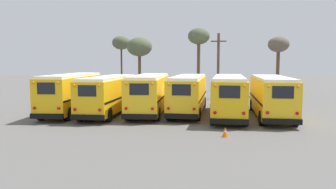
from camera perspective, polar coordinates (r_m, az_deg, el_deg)
name	(u,v)px	position (r m, az deg, el deg)	size (l,w,h in m)	color
ground_plane	(169,113)	(27.61, 0.15, -3.30)	(160.00, 160.00, 0.00)	#5B5956
school_bus_0	(72,92)	(28.73, -16.39, 0.41)	(2.94, 10.09, 3.29)	yellow
school_bus_1	(109,93)	(27.59, -10.18, 0.19)	(2.52, 10.25, 3.13)	yellow
school_bus_2	(149,93)	(27.48, -3.25, 0.34)	(2.93, 10.08, 3.23)	yellow
school_bus_3	(189,93)	(27.67, 3.61, 0.29)	(2.83, 10.18, 3.16)	yellow
school_bus_4	(229,95)	(26.15, 10.52, -0.05)	(2.91, 10.36, 3.21)	yellow
school_bus_5	(271,95)	(26.59, 17.54, -0.13)	(2.78, 9.85, 3.18)	yellow
utility_pole	(218,65)	(38.87, 8.74, 5.06)	(1.80, 0.31, 7.66)	brown
bare_tree_0	(199,39)	(38.67, 5.38, 9.66)	(2.53, 2.53, 8.27)	brown
bare_tree_1	(278,46)	(44.04, 18.69, 7.94)	(2.63, 2.63, 7.56)	brown
bare_tree_2	(139,48)	(40.81, -5.00, 8.12)	(3.11, 3.11, 7.37)	brown
bare_tree_3	(121,43)	(48.43, -8.14, 8.79)	(2.64, 2.64, 8.13)	#473323
fence_line	(177,94)	(34.07, 1.57, 0.06)	(24.33, 0.06, 1.42)	#939399
traffic_cone	(225,132)	(19.15, 9.94, -6.46)	(0.36, 0.36, 0.57)	orange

